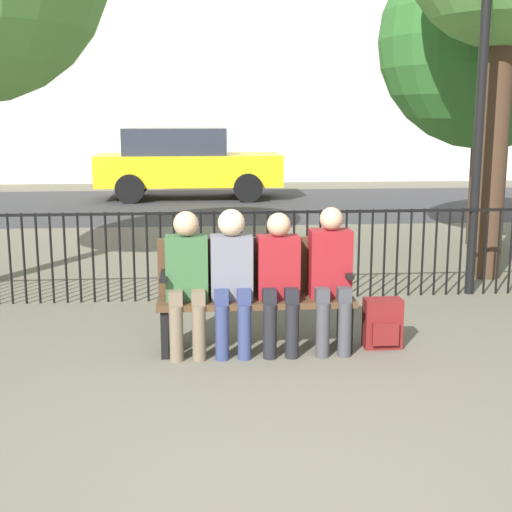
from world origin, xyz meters
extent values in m
plane|color=#605B4C|center=(0.00, 0.00, 0.00)|extent=(80.00, 80.00, 0.00)
cube|color=#4C331E|center=(0.00, 2.28, 0.42)|extent=(1.62, 0.45, 0.05)
cube|color=#4C331E|center=(0.00, 2.47, 0.69)|extent=(1.62, 0.05, 0.47)
cube|color=black|center=(-0.75, 2.28, 0.20)|extent=(0.06, 0.38, 0.40)
cube|color=black|center=(0.75, 2.28, 0.20)|extent=(0.06, 0.38, 0.40)
cube|color=black|center=(-0.75, 2.28, 0.65)|extent=(0.06, 0.38, 0.04)
cube|color=black|center=(0.75, 2.28, 0.65)|extent=(0.06, 0.38, 0.04)
cylinder|color=brown|center=(-0.65, 2.06, 0.23)|extent=(0.11, 0.11, 0.45)
cylinder|color=brown|center=(-0.47, 2.06, 0.23)|extent=(0.11, 0.11, 0.45)
cube|color=brown|center=(-0.65, 2.16, 0.50)|extent=(0.11, 0.20, 0.12)
cube|color=brown|center=(-0.47, 2.16, 0.50)|extent=(0.11, 0.20, 0.12)
cube|color=#335B33|center=(-0.56, 2.28, 0.71)|extent=(0.34, 0.22, 0.52)
sphere|color=tan|center=(-0.56, 2.26, 1.08)|extent=(0.20, 0.20, 0.20)
cylinder|color=navy|center=(-0.29, 2.06, 0.23)|extent=(0.11, 0.11, 0.45)
cylinder|color=navy|center=(-0.11, 2.06, 0.23)|extent=(0.11, 0.11, 0.45)
cube|color=navy|center=(-0.29, 2.16, 0.50)|extent=(0.11, 0.20, 0.12)
cube|color=navy|center=(-0.11, 2.16, 0.50)|extent=(0.11, 0.20, 0.12)
cube|color=slate|center=(-0.20, 2.28, 0.71)|extent=(0.34, 0.22, 0.52)
sphere|color=beige|center=(-0.20, 2.26, 1.08)|extent=(0.22, 0.22, 0.22)
cylinder|color=black|center=(0.09, 2.06, 0.23)|extent=(0.11, 0.11, 0.45)
cylinder|color=black|center=(0.27, 2.06, 0.23)|extent=(0.11, 0.11, 0.45)
cube|color=black|center=(0.09, 2.16, 0.50)|extent=(0.11, 0.20, 0.12)
cube|color=black|center=(0.27, 2.16, 0.50)|extent=(0.11, 0.20, 0.12)
cube|color=maroon|center=(0.18, 2.28, 0.71)|extent=(0.34, 0.22, 0.51)
sphere|color=tan|center=(0.18, 2.26, 1.06)|extent=(0.19, 0.19, 0.19)
cylinder|color=#3D3D42|center=(0.52, 2.06, 0.23)|extent=(0.11, 0.11, 0.45)
cylinder|color=#3D3D42|center=(0.70, 2.06, 0.23)|extent=(0.11, 0.11, 0.45)
cube|color=#3D3D42|center=(0.52, 2.16, 0.50)|extent=(0.11, 0.20, 0.12)
cube|color=#3D3D42|center=(0.70, 2.16, 0.50)|extent=(0.11, 0.20, 0.12)
cube|color=maroon|center=(0.61, 2.28, 0.73)|extent=(0.34, 0.22, 0.56)
sphere|color=tan|center=(0.61, 2.26, 1.10)|extent=(0.19, 0.19, 0.19)
cube|color=maroon|center=(1.07, 2.25, 0.21)|extent=(0.31, 0.17, 0.42)
cube|color=maroon|center=(1.07, 2.15, 0.15)|extent=(0.22, 0.04, 0.19)
cylinder|color=black|center=(-2.40, 3.94, 0.47)|extent=(0.02, 0.02, 0.95)
cylinder|color=black|center=(-2.26, 3.94, 0.47)|extent=(0.02, 0.02, 0.95)
cylinder|color=black|center=(-2.12, 3.94, 0.47)|extent=(0.02, 0.02, 0.95)
cylinder|color=black|center=(-1.98, 3.94, 0.47)|extent=(0.02, 0.02, 0.95)
cylinder|color=black|center=(-1.84, 3.94, 0.47)|extent=(0.02, 0.02, 0.95)
cylinder|color=black|center=(-1.70, 3.94, 0.47)|extent=(0.02, 0.02, 0.95)
cylinder|color=black|center=(-1.56, 3.94, 0.47)|extent=(0.02, 0.02, 0.95)
cylinder|color=black|center=(-1.42, 3.94, 0.47)|extent=(0.02, 0.02, 0.95)
cylinder|color=black|center=(-1.28, 3.94, 0.47)|extent=(0.02, 0.02, 0.95)
cylinder|color=black|center=(-1.14, 3.94, 0.47)|extent=(0.02, 0.02, 0.95)
cylinder|color=black|center=(-1.00, 3.94, 0.47)|extent=(0.02, 0.02, 0.95)
cylinder|color=black|center=(-0.86, 3.94, 0.47)|extent=(0.02, 0.02, 0.95)
cylinder|color=black|center=(-0.72, 3.94, 0.47)|extent=(0.02, 0.02, 0.95)
cylinder|color=black|center=(-0.58, 3.94, 0.47)|extent=(0.02, 0.02, 0.95)
cylinder|color=black|center=(-0.44, 3.94, 0.47)|extent=(0.02, 0.02, 0.95)
cylinder|color=black|center=(-0.30, 3.94, 0.47)|extent=(0.02, 0.02, 0.95)
cylinder|color=black|center=(-0.16, 3.94, 0.47)|extent=(0.02, 0.02, 0.95)
cylinder|color=black|center=(-0.02, 3.94, 0.47)|extent=(0.02, 0.02, 0.95)
cylinder|color=black|center=(0.12, 3.94, 0.47)|extent=(0.02, 0.02, 0.95)
cylinder|color=black|center=(0.26, 3.94, 0.47)|extent=(0.02, 0.02, 0.95)
cylinder|color=black|center=(0.40, 3.94, 0.47)|extent=(0.02, 0.02, 0.95)
cylinder|color=black|center=(0.54, 3.94, 0.47)|extent=(0.02, 0.02, 0.95)
cylinder|color=black|center=(0.68, 3.94, 0.47)|extent=(0.02, 0.02, 0.95)
cylinder|color=black|center=(0.82, 3.94, 0.47)|extent=(0.02, 0.02, 0.95)
cylinder|color=black|center=(0.96, 3.94, 0.47)|extent=(0.02, 0.02, 0.95)
cylinder|color=black|center=(1.10, 3.94, 0.47)|extent=(0.02, 0.02, 0.95)
cylinder|color=black|center=(1.24, 3.94, 0.47)|extent=(0.02, 0.02, 0.95)
cylinder|color=black|center=(1.38, 3.94, 0.47)|extent=(0.02, 0.02, 0.95)
cylinder|color=black|center=(1.52, 3.94, 0.47)|extent=(0.02, 0.02, 0.95)
cylinder|color=black|center=(1.66, 3.94, 0.47)|extent=(0.02, 0.02, 0.95)
cylinder|color=black|center=(1.80, 3.94, 0.47)|extent=(0.02, 0.02, 0.95)
cylinder|color=black|center=(1.94, 3.94, 0.47)|extent=(0.02, 0.02, 0.95)
cylinder|color=black|center=(2.08, 3.94, 0.47)|extent=(0.02, 0.02, 0.95)
cylinder|color=black|center=(2.22, 3.94, 0.47)|extent=(0.02, 0.02, 0.95)
cylinder|color=black|center=(2.36, 3.94, 0.47)|extent=(0.02, 0.02, 0.95)
cylinder|color=black|center=(2.50, 3.94, 0.47)|extent=(0.02, 0.02, 0.95)
cylinder|color=black|center=(2.64, 3.94, 0.47)|extent=(0.02, 0.02, 0.95)
cylinder|color=black|center=(2.78, 3.94, 0.47)|extent=(0.02, 0.02, 0.95)
cylinder|color=black|center=(2.92, 3.94, 0.47)|extent=(0.02, 0.02, 0.95)
cube|color=black|center=(0.00, 3.94, 0.93)|extent=(9.00, 0.03, 0.03)
cylinder|color=#422D1E|center=(2.99, 4.75, 1.59)|extent=(0.33, 0.33, 3.17)
cylinder|color=#422D1E|center=(3.72, 6.91, 1.06)|extent=(0.28, 0.28, 2.12)
sphere|color=#2D6628|center=(3.72, 6.91, 2.98)|extent=(3.11, 3.11, 3.11)
cylinder|color=black|center=(2.49, 3.98, 1.91)|extent=(0.10, 0.10, 3.81)
cube|color=#333335|center=(0.00, 12.00, 0.00)|extent=(24.00, 6.00, 0.01)
cube|color=yellow|center=(-0.64, 13.22, 0.67)|extent=(4.20, 1.70, 0.70)
cube|color=#2D333D|center=(-0.96, 13.22, 1.32)|extent=(2.31, 1.56, 0.60)
cylinder|color=black|center=(0.66, 12.35, 0.32)|extent=(0.64, 0.20, 0.64)
cylinder|color=black|center=(0.66, 14.09, 0.32)|extent=(0.64, 0.20, 0.64)
cylinder|color=black|center=(-1.95, 12.35, 0.32)|extent=(0.64, 0.20, 0.64)
cylinder|color=black|center=(-1.95, 14.09, 0.32)|extent=(0.64, 0.20, 0.64)
camera|label=1|loc=(-0.47, -3.40, 1.94)|focal=50.00mm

